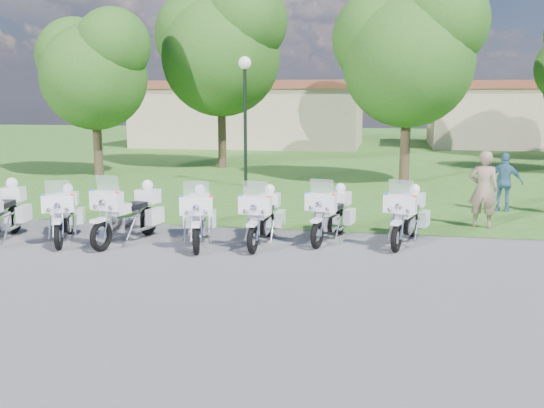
% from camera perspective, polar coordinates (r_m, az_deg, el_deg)
% --- Properties ---
extents(ground, '(100.00, 100.00, 0.00)m').
position_cam_1_polar(ground, '(11.85, -3.57, -5.45)').
color(ground, '#56565B').
rests_on(ground, ground).
extents(grass_lawn, '(100.00, 48.00, 0.01)m').
position_cam_1_polar(grass_lawn, '(38.28, 6.61, 5.29)').
color(grass_lawn, '#305E1D').
rests_on(grass_lawn, ground).
extents(motorcycle_2, '(1.19, 2.05, 1.44)m').
position_cam_1_polar(motorcycle_2, '(14.21, -18.96, -0.86)').
color(motorcycle_2, black).
rests_on(motorcycle_2, ground).
extents(motorcycle_3, '(1.08, 2.30, 1.56)m').
position_cam_1_polar(motorcycle_3, '(13.70, -13.30, -0.76)').
color(motorcycle_3, black).
rests_on(motorcycle_3, ground).
extents(motorcycle_4, '(1.07, 2.17, 1.48)m').
position_cam_1_polar(motorcycle_4, '(13.19, -6.93, -1.12)').
color(motorcycle_4, black).
rests_on(motorcycle_4, ground).
extents(motorcycle_5, '(0.73, 2.20, 1.47)m').
position_cam_1_polar(motorcycle_5, '(13.15, -0.86, -1.10)').
color(motorcycle_5, black).
rests_on(motorcycle_5, ground).
extents(motorcycle_6, '(1.02, 2.14, 1.45)m').
position_cam_1_polar(motorcycle_6, '(13.56, 5.57, -0.84)').
color(motorcycle_6, black).
rests_on(motorcycle_6, ground).
extents(motorcycle_7, '(1.06, 2.17, 1.48)m').
position_cam_1_polar(motorcycle_7, '(13.52, 12.60, -1.02)').
color(motorcycle_7, black).
rests_on(motorcycle_7, ground).
extents(lamp_post, '(0.44, 0.44, 4.53)m').
position_cam_1_polar(lamp_post, '(21.38, -2.56, 10.67)').
color(lamp_post, black).
rests_on(lamp_post, ground).
extents(tree_0, '(4.91, 4.19, 6.55)m').
position_cam_1_polar(tree_0, '(25.51, -16.47, 12.31)').
color(tree_0, '#38281C').
rests_on(tree_0, ground).
extents(tree_1, '(6.08, 5.19, 8.11)m').
position_cam_1_polar(tree_1, '(27.40, -4.92, 14.67)').
color(tree_1, '#38281C').
rests_on(tree_1, ground).
extents(tree_2, '(5.47, 4.67, 7.29)m').
position_cam_1_polar(tree_2, '(22.75, 12.64, 14.03)').
color(tree_2, '#38281C').
rests_on(tree_2, ground).
extents(building_west, '(14.56, 8.32, 4.10)m').
position_cam_1_polar(building_west, '(40.06, -1.90, 8.52)').
color(building_west, tan).
rests_on(building_west, ground).
extents(building_east, '(11.44, 7.28, 4.10)m').
position_cam_1_polar(building_east, '(41.85, 22.33, 7.85)').
color(building_east, tan).
rests_on(building_east, ground).
extents(bystander_a, '(0.75, 0.56, 1.88)m').
position_cam_1_polar(bystander_a, '(15.56, 19.28, 1.29)').
color(bystander_a, '#8A6E5D').
rests_on(bystander_a, ground).
extents(bystander_c, '(1.03, 0.64, 1.63)m').
position_cam_1_polar(bystander_c, '(17.98, 21.03, 1.90)').
color(bystander_c, '#3A6B8C').
rests_on(bystander_c, ground).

